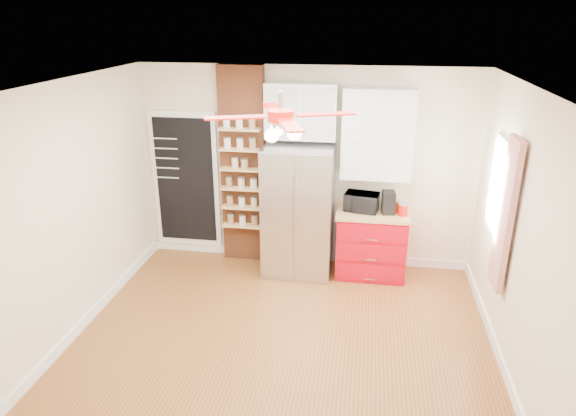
% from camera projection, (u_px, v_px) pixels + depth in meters
% --- Properties ---
extents(floor, '(4.50, 4.50, 0.00)m').
position_uv_depth(floor, '(282.00, 340.00, 5.55)').
color(floor, brown).
rests_on(floor, ground).
extents(ceiling, '(4.50, 4.50, 0.00)m').
position_uv_depth(ceiling, '(281.00, 86.00, 4.58)').
color(ceiling, white).
rests_on(ceiling, wall_back).
extents(wall_back, '(4.50, 0.02, 2.70)m').
position_uv_depth(wall_back, '(306.00, 168.00, 6.91)').
color(wall_back, beige).
rests_on(wall_back, floor).
extents(wall_front, '(4.50, 0.02, 2.70)m').
position_uv_depth(wall_front, '(228.00, 347.00, 3.22)').
color(wall_front, beige).
rests_on(wall_front, floor).
extents(wall_left, '(0.02, 4.00, 2.70)m').
position_uv_depth(wall_left, '(71.00, 212.00, 5.39)').
color(wall_left, beige).
rests_on(wall_left, floor).
extents(wall_right, '(0.02, 4.00, 2.70)m').
position_uv_depth(wall_right, '(521.00, 239.00, 4.74)').
color(wall_right, beige).
rests_on(wall_right, floor).
extents(chalkboard, '(0.95, 0.05, 1.95)m').
position_uv_depth(chalkboard, '(186.00, 180.00, 7.21)').
color(chalkboard, white).
rests_on(chalkboard, wall_back).
extents(brick_pillar, '(0.60, 0.16, 2.70)m').
position_uv_depth(brick_pillar, '(243.00, 167.00, 6.96)').
color(brick_pillar, brown).
rests_on(brick_pillar, floor).
extents(fridge, '(0.90, 0.70, 1.75)m').
position_uv_depth(fridge, '(298.00, 210.00, 6.75)').
color(fridge, '#B8B9BD').
rests_on(fridge, floor).
extents(upper_glass_cabinet, '(0.90, 0.35, 0.70)m').
position_uv_depth(upper_glass_cabinet, '(301.00, 111.00, 6.47)').
color(upper_glass_cabinet, white).
rests_on(upper_glass_cabinet, wall_back).
extents(red_cabinet, '(0.94, 0.64, 0.90)m').
position_uv_depth(red_cabinet, '(371.00, 243.00, 6.80)').
color(red_cabinet, '#B20415').
rests_on(red_cabinet, floor).
extents(upper_shelf_unit, '(0.90, 0.30, 1.15)m').
position_uv_depth(upper_shelf_unit, '(378.00, 135.00, 6.45)').
color(upper_shelf_unit, white).
rests_on(upper_shelf_unit, wall_back).
extents(window, '(0.04, 0.75, 1.05)m').
position_uv_depth(window, '(500.00, 188.00, 5.50)').
color(window, white).
rests_on(window, wall_right).
extents(curtain, '(0.06, 0.40, 1.55)m').
position_uv_depth(curtain, '(506.00, 215.00, 5.04)').
color(curtain, red).
rests_on(curtain, wall_right).
extents(ceiling_fan, '(1.40, 1.40, 0.44)m').
position_uv_depth(ceiling_fan, '(281.00, 116.00, 4.68)').
color(ceiling_fan, silver).
rests_on(ceiling_fan, ceiling).
extents(toaster_oven, '(0.48, 0.37, 0.24)m').
position_uv_depth(toaster_oven, '(362.00, 202.00, 6.64)').
color(toaster_oven, black).
rests_on(toaster_oven, red_cabinet).
extents(coffee_maker, '(0.18, 0.23, 0.28)m').
position_uv_depth(coffee_maker, '(388.00, 202.00, 6.55)').
color(coffee_maker, black).
rests_on(coffee_maker, red_cabinet).
extents(canister_left, '(0.14, 0.14, 0.14)m').
position_uv_depth(canister_left, '(403.00, 210.00, 6.49)').
color(canister_left, red).
rests_on(canister_left, red_cabinet).
extents(canister_right, '(0.12, 0.12, 0.15)m').
position_uv_depth(canister_right, '(396.00, 207.00, 6.59)').
color(canister_right, '#B7260A').
rests_on(canister_right, red_cabinet).
extents(pantry_jar_oats, '(0.10, 0.10, 0.13)m').
position_uv_depth(pantry_jar_oats, '(235.00, 163.00, 6.82)').
color(pantry_jar_oats, '#C2B194').
rests_on(pantry_jar_oats, brick_pillar).
extents(pantry_jar_beans, '(0.12, 0.12, 0.12)m').
position_uv_depth(pantry_jar_beans, '(245.00, 165.00, 6.77)').
color(pantry_jar_beans, '#97834D').
rests_on(pantry_jar_beans, brick_pillar).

